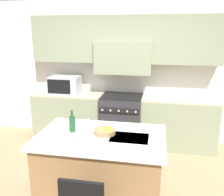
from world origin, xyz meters
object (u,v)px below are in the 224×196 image
(fruit_bowl, at_px, (105,131))
(wine_glass_far, at_px, (88,122))
(wine_bottle, at_px, (72,124))
(wine_glass_near, at_px, (79,128))
(range_stove, at_px, (122,120))
(microwave, at_px, (65,85))

(fruit_bowl, bearing_deg, wine_glass_far, 173.20)
(wine_bottle, bearing_deg, wine_glass_near, -52.12)
(range_stove, bearing_deg, wine_bottle, -100.83)
(wine_glass_near, bearing_deg, wine_bottle, 127.88)
(range_stove, xyz_separation_m, microwave, (-1.12, 0.02, 0.64))
(wine_glass_far, bearing_deg, wine_glass_near, -103.17)
(wine_glass_near, xyz_separation_m, wine_glass_far, (0.05, 0.22, 0.00))
(wine_glass_far, distance_m, fruit_bowl, 0.23)
(microwave, distance_m, wine_glass_far, 2.02)
(wine_glass_far, bearing_deg, microwave, 118.79)
(microwave, xyz_separation_m, wine_glass_near, (0.92, -1.98, -0.05))
(wine_glass_near, height_order, fruit_bowl, wine_glass_near)
(range_stove, xyz_separation_m, wine_glass_far, (-0.15, -1.75, 0.59))
(wine_glass_far, bearing_deg, fruit_bowl, -6.80)
(wine_glass_near, bearing_deg, wine_glass_far, 76.83)
(microwave, relative_size, fruit_bowl, 2.20)
(microwave, bearing_deg, fruit_bowl, -56.56)
(microwave, bearing_deg, wine_glass_near, -65.11)
(wine_glass_near, relative_size, fruit_bowl, 0.70)
(microwave, bearing_deg, range_stove, -0.95)
(range_stove, relative_size, microwave, 1.64)
(microwave, relative_size, wine_glass_far, 3.16)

